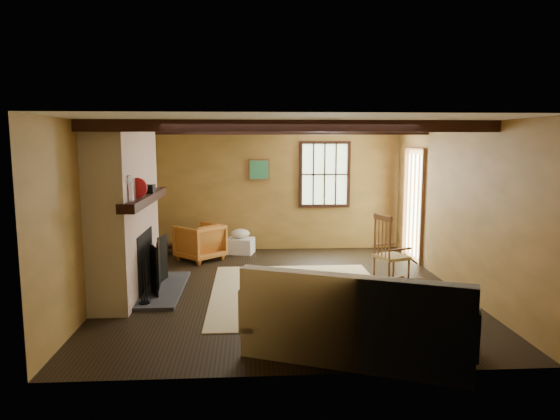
{
  "coord_description": "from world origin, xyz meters",
  "views": [
    {
      "loc": [
        -0.51,
        -7.1,
        2.15
      ],
      "look_at": [
        -0.04,
        0.4,
        1.12
      ],
      "focal_mm": 32.0,
      "sensor_mm": 36.0,
      "label": 1
    }
  ],
  "objects": [
    {
      "name": "room_envelope",
      "position": [
        0.22,
        0.26,
        1.63
      ],
      "size": [
        5.02,
        5.52,
        2.44
      ],
      "color": "#A9793C",
      "rests_on": "ground"
    },
    {
      "name": "armchair",
      "position": [
        -1.41,
        1.89,
        0.33
      ],
      "size": [
        1.02,
        1.02,
        0.66
      ],
      "primitive_type": "imported",
      "rotation": [
        0.0,
        0.0,
        -2.35
      ],
      "color": "#BF6026",
      "rests_on": "ground"
    },
    {
      "name": "ground",
      "position": [
        0.0,
        0.0,
        0.0
      ],
      "size": [
        5.5,
        5.5,
        0.0
      ],
      "primitive_type": "plane",
      "color": "black",
      "rests_on": "ground"
    },
    {
      "name": "sofa",
      "position": [
        0.59,
        -2.32,
        0.33
      ],
      "size": [
        2.46,
        1.78,
        0.91
      ],
      "rotation": [
        0.0,
        0.0,
        -0.39
      ],
      "color": "white",
      "rests_on": "ground"
    },
    {
      "name": "fireplace",
      "position": [
        -2.23,
        -0.0,
        1.1
      ],
      "size": [
        1.02,
        2.3,
        2.4
      ],
      "color": "#9E4F3D",
      "rests_on": "ground"
    },
    {
      "name": "basket_pillow",
      "position": [
        -0.68,
        2.39,
        0.39
      ],
      "size": [
        0.44,
        0.4,
        0.18
      ],
      "primitive_type": "ellipsoid",
      "rotation": [
        0.0,
        0.0,
        -0.35
      ],
      "color": "white",
      "rests_on": "laundry_basket"
    },
    {
      "name": "firewood_pile",
      "position": [
        -1.95,
        2.4,
        0.12
      ],
      "size": [
        0.65,
        0.12,
        0.24
      ],
      "color": "brown",
      "rests_on": "ground"
    },
    {
      "name": "rug",
      "position": [
        0.2,
        -0.2,
        0.0
      ],
      "size": [
        2.5,
        3.0,
        0.01
      ],
      "primitive_type": "cube",
      "color": "tan",
      "rests_on": "ground"
    },
    {
      "name": "laundry_basket",
      "position": [
        -0.68,
        2.39,
        0.15
      ],
      "size": [
        0.58,
        0.49,
        0.3
      ],
      "primitive_type": "cube",
      "rotation": [
        0.0,
        0.0,
        -0.25
      ],
      "color": "white",
      "rests_on": "ground"
    },
    {
      "name": "rocking_chair",
      "position": [
        1.62,
        0.17,
        0.45
      ],
      "size": [
        0.87,
        0.65,
        1.07
      ],
      "rotation": [
        0.0,
        0.0,
        1.94
      ],
      "color": "tan",
      "rests_on": "ground"
    }
  ]
}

